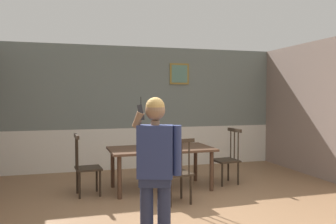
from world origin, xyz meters
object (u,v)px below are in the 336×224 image
(dining_table, at_px, (161,152))
(chair_at_table_head, at_px, (86,167))
(chair_near_window, at_px, (227,158))
(person_figure, at_px, (156,164))
(chair_by_doorway, at_px, (177,172))

(dining_table, relative_size, chair_at_table_head, 1.80)
(chair_near_window, bearing_deg, person_figure, 134.16)
(chair_by_doorway, relative_size, chair_at_table_head, 0.99)
(chair_by_doorway, bearing_deg, chair_near_window, 28.12)
(chair_near_window, height_order, person_figure, person_figure)
(chair_by_doorway, relative_size, person_figure, 0.62)
(chair_at_table_head, xyz_separation_m, person_figure, (0.62, -2.27, 0.44))
(chair_near_window, xyz_separation_m, chair_by_doorway, (-1.26, -0.89, 0.01))
(chair_by_doorway, xyz_separation_m, person_figure, (-0.69, -1.45, 0.43))
(dining_table, xyz_separation_m, chair_at_table_head, (-1.28, -0.04, -0.17))
(dining_table, height_order, chair_at_table_head, chair_at_table_head)
(chair_near_window, xyz_separation_m, chair_at_table_head, (-2.57, -0.07, 0.00))
(dining_table, distance_m, person_figure, 2.41)
(chair_by_doorway, height_order, chair_at_table_head, chair_at_table_head)
(dining_table, height_order, chair_near_window, chair_near_window)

